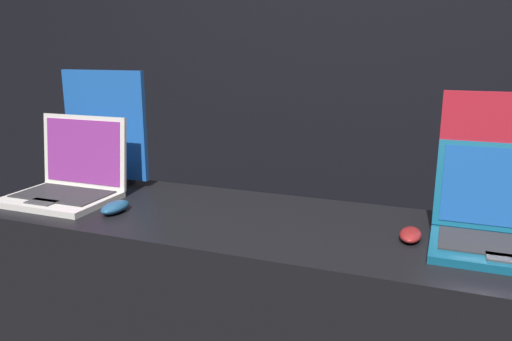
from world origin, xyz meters
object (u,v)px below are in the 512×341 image
Objects in this scene: laptop_front at (69,180)px; laptop_back at (506,225)px; mouse_back at (410,235)px; mouse_front at (115,207)px; promo_stand_front at (106,131)px; promo_stand_back at (506,166)px.

laptop_front is 0.97× the size of laptop_back.
laptop_back is at bearing 8.66° from mouse_back.
laptop_back reaches higher than mouse_front.
mouse_front is at bearing -173.46° from laptop_back.
laptop_back is (1.35, -0.16, -0.14)m from promo_stand_front.
laptop_front is 0.82× the size of promo_stand_front.
promo_stand_front is 1.10× the size of promo_stand_back.
promo_stand_front reaches higher than laptop_back.
promo_stand_front reaches higher than laptop_front.
mouse_back is at bearing -141.60° from promo_stand_back.
promo_stand_back is at bearing -0.66° from promo_stand_front.
laptop_back is at bearing 6.54° from mouse_front.
promo_stand_back reaches higher than laptop_front.
mouse_back is at bearing -171.34° from laptop_back.
mouse_back is 0.34m from promo_stand_back.
promo_stand_back is at bearing 90.00° from laptop_back.
promo_stand_front is (-0.24, 0.29, 0.18)m from mouse_front.
laptop_back is at bearing 2.08° from laptop_front.
promo_stand_front is 1.15m from mouse_back.
laptop_front is 0.90× the size of promo_stand_back.
laptop_front is 1.37m from promo_stand_back.
mouse_front is 0.42m from promo_stand_front.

